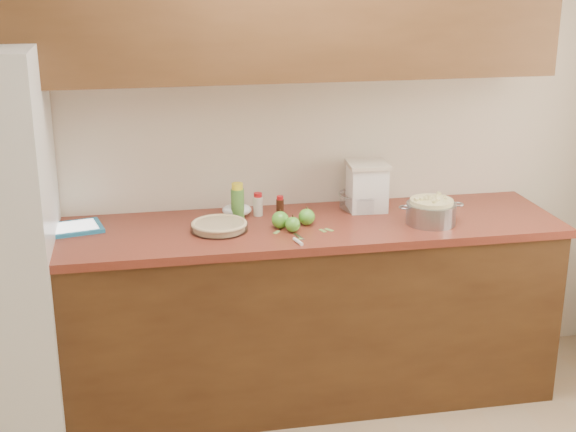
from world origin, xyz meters
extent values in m
plane|color=beige|center=(0.00, 1.80, 1.30)|extent=(3.60, 0.00, 3.60)
cube|color=#4C2E15|center=(0.00, 1.48, 0.44)|extent=(2.60, 0.65, 0.88)
cube|color=brown|center=(0.00, 1.48, 0.90)|extent=(2.64, 0.68, 0.04)
cube|color=brown|center=(0.00, 1.63, 1.95)|extent=(2.60, 0.34, 0.70)
cylinder|color=silver|center=(-0.34, 1.45, 0.94)|extent=(0.27, 0.27, 0.04)
cylinder|color=#DCBD8B|center=(-0.34, 1.45, 0.94)|extent=(0.24, 0.24, 0.03)
torus|color=#DCBD8B|center=(-0.34, 1.45, 0.95)|extent=(0.26, 0.26, 0.02)
cylinder|color=gray|center=(0.67, 1.36, 0.97)|extent=(0.24, 0.24, 0.10)
torus|color=gray|center=(0.54, 1.36, 1.01)|extent=(0.06, 0.06, 0.01)
torus|color=gray|center=(0.81, 1.36, 1.01)|extent=(0.06, 0.06, 0.01)
cylinder|color=beige|center=(0.67, 1.36, 0.99)|extent=(0.21, 0.21, 0.11)
cube|color=white|center=(0.43, 1.64, 1.03)|extent=(0.19, 0.19, 0.22)
cube|color=beige|center=(0.43, 1.64, 1.15)|extent=(0.21, 0.21, 0.02)
cube|color=teal|center=(-1.02, 1.59, 0.93)|extent=(0.31, 0.26, 0.02)
cube|color=white|center=(-1.02, 1.59, 0.94)|extent=(0.25, 0.21, 0.00)
cube|color=gray|center=(0.01, 1.29, 0.92)|extent=(0.04, 0.09, 0.00)
cylinder|color=white|center=(-0.01, 1.21, 0.93)|extent=(0.04, 0.08, 0.02)
cylinder|color=#4C8C38|center=(-0.23, 1.62, 0.99)|extent=(0.07, 0.07, 0.15)
cylinder|color=yellow|center=(-0.23, 1.62, 1.08)|extent=(0.06, 0.06, 0.03)
cylinder|color=beige|center=(-0.13, 1.64, 0.97)|extent=(0.05, 0.05, 0.10)
cylinder|color=red|center=(-0.13, 1.64, 1.03)|extent=(0.04, 0.04, 0.02)
cylinder|color=black|center=(-0.02, 1.60, 0.97)|extent=(0.04, 0.04, 0.09)
cylinder|color=red|center=(-0.02, 1.60, 1.02)|extent=(0.03, 0.03, 0.02)
cylinder|color=silver|center=(0.40, 1.65, 0.96)|extent=(0.22, 0.22, 0.08)
torus|color=silver|center=(0.40, 1.65, 1.00)|extent=(0.23, 0.23, 0.01)
ellipsoid|color=white|center=(-0.23, 1.66, 0.95)|extent=(0.18, 0.17, 0.06)
sphere|color=#52A92E|center=(-0.05, 1.43, 0.96)|extent=(0.08, 0.08, 0.08)
cylinder|color=#3F2D19|center=(-0.05, 1.43, 1.01)|extent=(0.01, 0.01, 0.01)
sphere|color=#52A92E|center=(0.08, 1.46, 0.96)|extent=(0.08, 0.08, 0.08)
cylinder|color=#3F2D19|center=(0.08, 1.46, 1.01)|extent=(0.01, 0.01, 0.01)
sphere|color=#52A92E|center=(-0.01, 1.37, 0.96)|extent=(0.07, 0.07, 0.07)
cylinder|color=#3F2D19|center=(-0.01, 1.37, 1.00)|extent=(0.01, 0.01, 0.01)
cube|color=#8AB95A|center=(0.14, 1.35, 0.92)|extent=(0.03, 0.05, 0.00)
cube|color=#8AB95A|center=(-0.08, 1.37, 0.92)|extent=(0.04, 0.05, 0.00)
cube|color=#8AB95A|center=(0.17, 1.36, 0.92)|extent=(0.04, 0.05, 0.00)
cube|color=#8AB95A|center=(0.01, 1.26, 0.92)|extent=(0.03, 0.03, 0.00)
camera|label=1|loc=(-0.69, -2.11, 2.16)|focal=50.00mm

